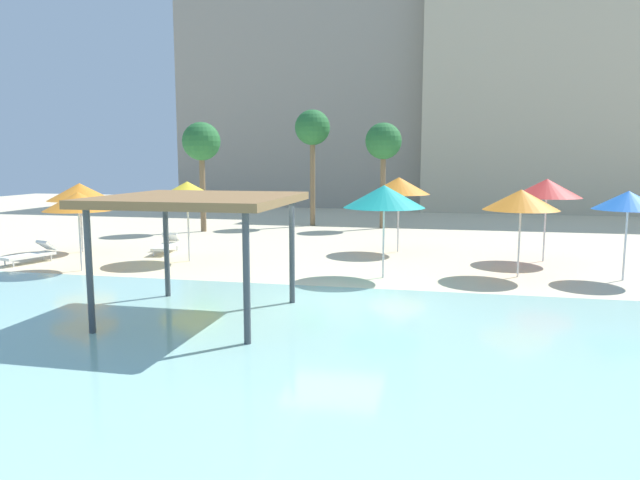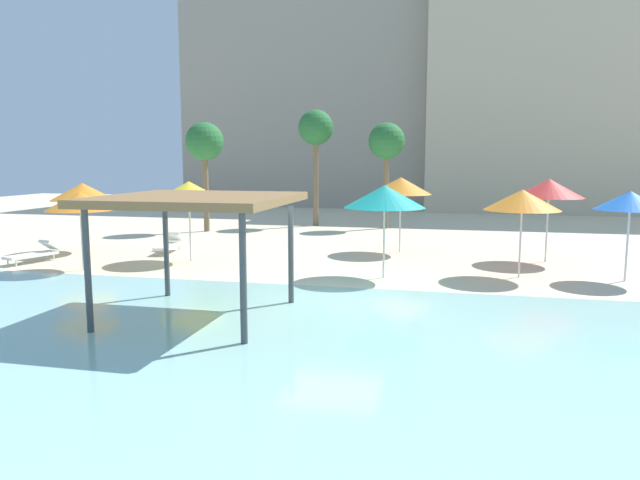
% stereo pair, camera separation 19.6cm
% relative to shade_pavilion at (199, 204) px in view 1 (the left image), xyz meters
% --- Properties ---
extents(ground_plane, '(80.00, 80.00, 0.00)m').
position_rel_shade_pavilion_xyz_m(ground_plane, '(2.67, 2.24, -2.65)').
color(ground_plane, beige).
extents(lagoon_water, '(44.00, 13.50, 0.04)m').
position_rel_shade_pavilion_xyz_m(lagoon_water, '(2.67, -3.01, -2.63)').
color(lagoon_water, '#99D1C6').
rests_on(lagoon_water, ground).
extents(shade_pavilion, '(4.11, 4.11, 2.83)m').
position_rel_shade_pavilion_xyz_m(shade_pavilion, '(0.00, 0.00, 0.00)').
color(shade_pavilion, '#42474C').
rests_on(shade_pavilion, ground).
extents(beach_umbrella_orange_0, '(2.30, 2.30, 2.72)m').
position_rel_shade_pavilion_xyz_m(beach_umbrella_orange_0, '(7.67, 6.53, -0.25)').
color(beach_umbrella_orange_0, silver).
rests_on(beach_umbrella_orange_0, ground).
extents(beach_umbrella_orange_1, '(2.40, 2.40, 2.94)m').
position_rel_shade_pavilion_xyz_m(beach_umbrella_orange_1, '(3.61, 10.67, -0.04)').
color(beach_umbrella_orange_1, silver).
rests_on(beach_umbrella_orange_1, ground).
extents(beach_umbrella_yellow_2, '(2.35, 2.35, 2.86)m').
position_rel_shade_pavilion_xyz_m(beach_umbrella_yellow_2, '(-3.53, 6.99, -0.11)').
color(beach_umbrella_yellow_2, silver).
rests_on(beach_umbrella_yellow_2, ground).
extents(beach_umbrella_blue_3, '(2.02, 2.02, 2.70)m').
position_rel_shade_pavilion_xyz_m(beach_umbrella_blue_3, '(10.73, 6.66, -0.23)').
color(beach_umbrella_blue_3, silver).
rests_on(beach_umbrella_blue_3, ground).
extents(beach_umbrella_orange_4, '(2.43, 2.43, 2.71)m').
position_rel_shade_pavilion_xyz_m(beach_umbrella_orange_4, '(-8.52, 8.02, -0.27)').
color(beach_umbrella_orange_4, silver).
rests_on(beach_umbrella_orange_4, ground).
extents(beach_umbrella_teal_5, '(2.49, 2.49, 2.86)m').
position_rel_shade_pavilion_xyz_m(beach_umbrella_teal_5, '(3.59, 5.53, -0.14)').
color(beach_umbrella_teal_5, silver).
rests_on(beach_umbrella_teal_5, ground).
extents(beach_umbrella_red_6, '(2.40, 2.40, 2.95)m').
position_rel_shade_pavilion_xyz_m(beach_umbrella_red_6, '(8.89, 9.67, -0.03)').
color(beach_umbrella_red_6, silver).
rests_on(beach_umbrella_red_6, ground).
extents(beach_umbrella_orange_7, '(2.20, 2.20, 2.59)m').
position_rel_shade_pavilion_xyz_m(beach_umbrella_orange_7, '(-6.21, 4.56, -0.37)').
color(beach_umbrella_orange_7, silver).
rests_on(beach_umbrella_orange_7, ground).
extents(lounge_chair_0, '(0.91, 1.97, 0.74)m').
position_rel_shade_pavilion_xyz_m(lounge_chair_0, '(-5.23, 8.62, -2.32)').
color(lounge_chair_0, white).
rests_on(lounge_chair_0, ground).
extents(lounge_chair_1, '(1.16, 1.99, 0.74)m').
position_rel_shade_pavilion_xyz_m(lounge_chair_1, '(-8.82, 5.55, -2.32)').
color(lounge_chair_1, white).
rests_on(lounge_chair_1, ground).
extents(palm_tree_0, '(1.90, 1.90, 6.28)m').
position_rel_shade_pavilion_xyz_m(palm_tree_0, '(-1.75, 19.00, 2.53)').
color(palm_tree_0, brown).
rests_on(palm_tree_0, ground).
extents(palm_tree_1, '(1.90, 1.90, 5.46)m').
position_rel_shade_pavilion_xyz_m(palm_tree_1, '(-6.56, 15.27, 1.75)').
color(palm_tree_1, brown).
rests_on(palm_tree_1, ground).
extents(palm_tree_2, '(1.90, 1.90, 5.52)m').
position_rel_shade_pavilion_xyz_m(palm_tree_2, '(2.13, 18.60, 1.81)').
color(palm_tree_2, brown).
rests_on(palm_tree_2, ground).
extents(hotel_block_0, '(22.85, 11.35, 15.49)m').
position_rel_shade_pavilion_xyz_m(hotel_block_0, '(-3.76, 36.12, 5.10)').
color(hotel_block_0, '#9E9384').
rests_on(hotel_block_0, ground).
extents(hotel_block_1, '(23.86, 8.44, 16.22)m').
position_rel_shade_pavilion_xyz_m(hotel_block_1, '(15.57, 32.59, 5.46)').
color(hotel_block_1, beige).
rests_on(hotel_block_1, ground).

